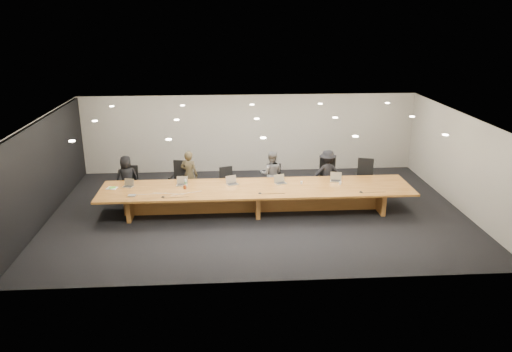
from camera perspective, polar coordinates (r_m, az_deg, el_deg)
The scene contains 29 objects.
ground at distance 14.69m, azimuth 0.08°, elevation -4.07°, with size 12.00×12.00×0.00m, color black.
back_wall at distance 18.07m, azimuth -0.80°, elevation 4.89°, with size 12.00×0.02×2.80m, color beige.
left_wall_panel at distance 15.05m, azimuth -23.11°, elevation 0.51°, with size 0.08×7.84×2.74m, color black.
conference_table at distance 14.50m, azimuth 0.08°, elevation -2.17°, with size 9.00×1.80×0.75m.
chair_far_left at distance 15.98m, azimuth -14.27°, elevation -0.76°, with size 0.54×0.54×1.06m, color black, non-canonical shape.
chair_left at distance 15.70m, azimuth -8.73°, elevation -0.47°, with size 0.61×0.61×1.20m, color black, non-canonical shape.
chair_mid_left at distance 15.59m, azimuth -3.20°, elevation -0.80°, with size 0.51×0.51×1.00m, color black, non-canonical shape.
chair_mid_right at distance 15.67m, azimuth 2.09°, elevation -0.57°, with size 0.54×0.54×1.05m, color black, non-canonical shape.
chair_right at distance 15.93m, azimuth 8.22°, elevation -0.14°, with size 0.61×0.61×1.21m, color black, non-canonical shape.
chair_far_right at distance 16.16m, azimuth 12.28°, elevation -0.16°, with size 0.60×0.60×1.18m, color black, non-canonical shape.
person_a at distance 15.87m, azimuth -14.54°, elevation -0.23°, with size 0.69×0.45×1.41m, color black.
person_b at distance 15.61m, azimuth -7.63°, elevation 0.14°, with size 0.56×0.37×1.54m, color #332C1C.
person_c at distance 15.64m, azimuth 1.76°, elevation 0.22°, with size 0.72×0.56×1.48m, color #58585B.
person_d at distance 15.88m, azimuth 8.12°, elevation 0.33°, with size 0.96×0.55×1.49m, color black.
laptop_a at distance 14.90m, azimuth -14.47°, elevation -0.80°, with size 0.29×0.21×0.23m, color #C1B194, non-canonical shape.
laptop_b at distance 14.72m, azimuth -8.48°, elevation -0.59°, with size 0.32×0.23×0.25m, color tan, non-canonical shape.
laptop_c at distance 14.64m, azimuth -2.71°, elevation -0.51°, with size 0.32×0.23×0.25m, color #BDAB90, non-canonical shape.
laptop_d at distance 14.72m, azimuth 2.85°, elevation -0.39°, with size 0.33×0.24×0.26m, color #C4B996, non-canonical shape.
laptop_e at distance 15.09m, azimuth 9.12°, elevation -0.13°, with size 0.33×0.24×0.26m, color tan, non-canonical shape.
water_bottle at distance 14.68m, azimuth -8.05°, elevation -0.76°, with size 0.06×0.06×0.19m, color silver.
amber_mug at distance 14.44m, azimuth -8.14°, elevation -1.26°, with size 0.09×0.09×0.11m, color maroon.
paper_cup_near at distance 14.77m, azimuth 5.21°, elevation -0.75°, with size 0.07×0.07×0.08m, color silver.
paper_cup_far at distance 14.85m, azimuth 9.60°, elevation -0.82°, with size 0.07×0.07×0.08m, color white.
notepad at distance 14.93m, azimuth -16.15°, elevation -1.34°, with size 0.28×0.23×0.02m, color silver.
lime_gadget at distance 14.91m, azimuth -16.10°, elevation -1.28°, with size 0.18×0.10×0.03m, color #5BC334.
av_box at distance 14.17m, azimuth -14.00°, elevation -2.18°, with size 0.20×0.15×0.03m, color #A6A6AB.
mic_left at distance 13.91m, azimuth -10.59°, elevation -2.34°, with size 0.11×0.11×0.03m, color black.
mic_center at distance 13.95m, azimuth 0.44°, elevation -1.96°, with size 0.10×0.10×0.03m, color black.
mic_right at distance 14.35m, azimuth 11.90°, elevation -1.77°, with size 0.11×0.11×0.03m, color black.
Camera 1 is at (-0.94, -13.55, 5.59)m, focal length 35.00 mm.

